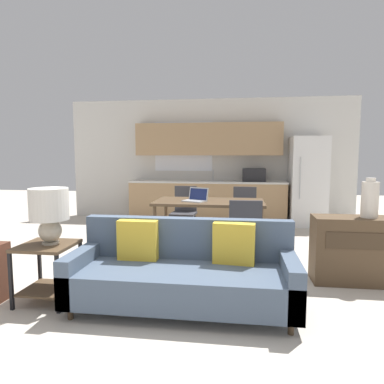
{
  "coord_description": "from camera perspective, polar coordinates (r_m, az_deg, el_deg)",
  "views": [
    {
      "loc": [
        0.69,
        -3.12,
        1.45
      ],
      "look_at": [
        0.05,
        1.5,
        0.95
      ],
      "focal_mm": 32.0,
      "sensor_mm": 36.0,
      "label": 1
    }
  ],
  "objects": [
    {
      "name": "side_table",
      "position": [
        3.74,
        -22.95,
        -10.8
      ],
      "size": [
        0.51,
        0.51,
        0.58
      ],
      "color": "brown",
      "rests_on": "ground_plane"
    },
    {
      "name": "kitchen_counter",
      "position": [
        7.5,
        2.71,
        1.48
      ],
      "size": [
        3.39,
        0.65,
        2.15
      ],
      "color": "tan",
      "rests_on": "ground_plane"
    },
    {
      "name": "vase",
      "position": [
        4.28,
        27.53,
        -1.05
      ],
      "size": [
        0.18,
        0.18,
        0.44
      ],
      "color": "beige",
      "rests_on": "credenza"
    },
    {
      "name": "laptop",
      "position": [
        5.06,
        0.7,
        -1.0
      ],
      "size": [
        0.4,
        0.36,
        0.2
      ],
      "rotation": [
        0.0,
        0.0,
        -0.43
      ],
      "color": "#B7BABC",
      "rests_on": "dining_table"
    },
    {
      "name": "table_lamp",
      "position": [
        3.63,
        -22.7,
        -2.74
      ],
      "size": [
        0.37,
        0.37,
        0.55
      ],
      "color": "#B2A893",
      "rests_on": "side_table"
    },
    {
      "name": "credenza",
      "position": [
        4.35,
        25.79,
        -8.72
      ],
      "size": [
        0.98,
        0.39,
        0.76
      ],
      "color": "brown",
      "rests_on": "ground_plane"
    },
    {
      "name": "wall_back",
      "position": [
        7.78,
        2.73,
        5.42
      ],
      "size": [
        6.4,
        0.07,
        2.7
      ],
      "color": "silver",
      "rests_on": "ground_plane"
    },
    {
      "name": "refrigerator",
      "position": [
        7.47,
        18.69,
        1.7
      ],
      "size": [
        0.71,
        0.78,
        1.83
      ],
      "color": "white",
      "rests_on": "ground_plane"
    },
    {
      "name": "dining_chair_far_right",
      "position": [
        5.95,
        8.64,
        -3.11
      ],
      "size": [
        0.47,
        0.47,
        0.91
      ],
      "rotation": [
        0.0,
        0.0,
        -0.12
      ],
      "color": "#38383D",
      "rests_on": "ground_plane"
    },
    {
      "name": "dining_chair_near_right",
      "position": [
        4.38,
        8.8,
        -6.45
      ],
      "size": [
        0.43,
        0.43,
        0.91
      ],
      "rotation": [
        0.0,
        0.0,
        3.17
      ],
      "color": "#38383D",
      "rests_on": "ground_plane"
    },
    {
      "name": "dining_table",
      "position": [
        5.13,
        2.9,
        -2.18
      ],
      "size": [
        1.62,
        0.86,
        0.77
      ],
      "color": "brown",
      "rests_on": "ground_plane"
    },
    {
      "name": "dining_chair_far_left",
      "position": [
        6.03,
        -1.3,
        -2.92
      ],
      "size": [
        0.44,
        0.44,
        0.91
      ],
      "rotation": [
        0.0,
        0.0,
        -0.06
      ],
      "color": "#38383D",
      "rests_on": "ground_plane"
    },
    {
      "name": "couch",
      "position": [
        3.38,
        -1.43,
        -13.33
      ],
      "size": [
        2.1,
        0.8,
        0.82
      ],
      "color": "#3D2D1E",
      "rests_on": "ground_plane"
    },
    {
      "name": "ground_plane",
      "position": [
        3.51,
        -4.45,
        -18.31
      ],
      "size": [
        20.0,
        20.0,
        0.0
      ],
      "primitive_type": "plane",
      "color": "beige"
    }
  ]
}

